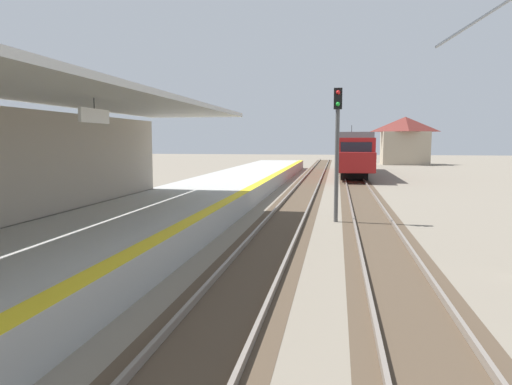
% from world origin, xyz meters
% --- Properties ---
extents(station_platform, '(5.00, 80.00, 0.91)m').
position_xyz_m(station_platform, '(-2.50, 16.00, 0.45)').
color(station_platform, '#A8A8A3').
rests_on(station_platform, ground).
extents(track_pair_nearest_platform, '(2.34, 120.00, 0.16)m').
position_xyz_m(track_pair_nearest_platform, '(1.90, 20.00, 0.05)').
color(track_pair_nearest_platform, '#4C3D2D').
rests_on(track_pair_nearest_platform, ground).
extents(track_pair_middle, '(2.34, 120.00, 0.16)m').
position_xyz_m(track_pair_middle, '(5.30, 20.00, 0.05)').
color(track_pair_middle, '#4C3D2D').
rests_on(track_pair_middle, ground).
extents(approaching_train, '(2.93, 19.60, 4.76)m').
position_xyz_m(approaching_train, '(5.30, 46.20, 2.18)').
color(approaching_train, maroon).
rests_on(approaching_train, ground).
extents(rail_signal_post, '(0.32, 0.34, 5.20)m').
position_xyz_m(rail_signal_post, '(3.88, 19.87, 3.19)').
color(rail_signal_post, '#4C4C4C').
rests_on(rail_signal_post, ground).
extents(distant_trackside_house, '(6.60, 5.28, 6.40)m').
position_xyz_m(distant_trackside_house, '(12.85, 67.11, 3.34)').
color(distant_trackside_house, tan).
rests_on(distant_trackside_house, ground).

